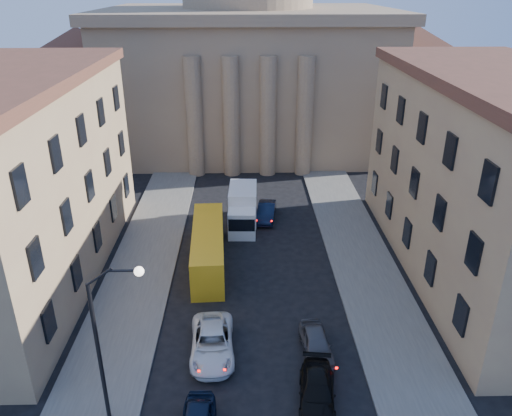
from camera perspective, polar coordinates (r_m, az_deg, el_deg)
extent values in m
cube|color=#585551|center=(35.74, -14.16, -10.28)|extent=(5.00, 60.00, 0.15)
cube|color=#585551|center=(36.02, 13.68, -9.93)|extent=(5.00, 60.00, 0.15)
cube|color=#8B6F55|center=(67.65, -0.89, 14.29)|extent=(34.00, 26.00, 16.00)
cube|color=#8B6F55|center=(66.67, -0.94, 21.41)|extent=(35.50, 27.50, 1.20)
cube|color=#8B6F55|center=(69.26, -18.86, 11.14)|extent=(13.00, 13.00, 11.00)
cone|color=#533123|center=(68.08, -19.74, 17.26)|extent=(26.02, 26.02, 4.00)
cube|color=#8B6F55|center=(69.61, 17.07, 11.43)|extent=(13.00, 13.00, 11.00)
cone|color=#533123|center=(68.44, 17.87, 17.53)|extent=(26.02, 26.02, 4.00)
cylinder|color=#8B6F55|center=(55.32, -7.07, 10.19)|extent=(1.80, 1.80, 13.00)
cylinder|color=#8B6F55|center=(55.08, -2.86, 10.28)|extent=(1.80, 1.80, 13.00)
cylinder|color=#8B6F55|center=(55.12, 1.37, 10.31)|extent=(1.80, 1.80, 13.00)
cylinder|color=#8B6F55|center=(55.45, 5.57, 10.29)|extent=(1.80, 1.80, 13.00)
cube|color=tan|center=(38.73, -26.38, 2.22)|extent=(11.00, 26.00, 14.00)
cube|color=tan|center=(39.24, 25.37, 2.68)|extent=(11.00, 26.00, 14.00)
cylinder|color=black|center=(25.49, -17.47, -15.82)|extent=(0.20, 0.20, 8.00)
cylinder|color=black|center=(22.85, -17.50, -7.51)|extent=(1.30, 0.12, 0.96)
cylinder|color=black|center=(22.43, -15.13, -6.92)|extent=(1.30, 0.12, 0.12)
sphere|color=white|center=(22.29, -13.23, -7.07)|extent=(0.44, 0.44, 0.44)
imported|color=white|center=(30.32, -5.02, -15.08)|extent=(2.76, 5.53, 1.50)
imported|color=black|center=(27.71, 6.98, -20.06)|extent=(2.40, 4.76, 1.33)
imported|color=#49484D|center=(30.46, 6.88, -15.11)|extent=(1.88, 4.15, 1.38)
imported|color=black|center=(45.78, 1.20, -0.42)|extent=(2.08, 4.56, 1.45)
cube|color=gold|center=(38.44, -5.48, -4.52)|extent=(2.83, 10.33, 2.88)
cube|color=black|center=(38.21, -5.51, -3.91)|extent=(2.86, 9.77, 1.02)
cylinder|color=black|center=(35.80, -7.00, -8.82)|extent=(0.32, 0.94, 0.93)
cylinder|color=black|center=(35.74, -3.99, -8.74)|extent=(0.32, 0.94, 0.93)
cylinder|color=black|center=(42.21, -6.62, -3.27)|extent=(0.32, 0.94, 0.93)
cylinder|color=black|center=(42.16, -4.10, -3.20)|extent=(0.32, 0.94, 0.93)
cube|color=silver|center=(42.69, -1.60, -1.64)|extent=(2.39, 2.49, 2.42)
cube|color=black|center=(41.52, -1.66, -1.97)|extent=(2.22, 0.19, 1.11)
cube|color=silver|center=(44.92, -1.50, 0.52)|extent=(2.54, 4.30, 3.12)
cylinder|color=black|center=(42.72, -2.96, -2.78)|extent=(0.31, 0.91, 0.91)
cylinder|color=black|center=(42.65, -0.26, -2.80)|extent=(0.31, 0.91, 0.91)
cylinder|color=black|center=(46.33, -2.69, -0.50)|extent=(0.31, 0.91, 0.91)
cylinder|color=black|center=(46.27, -0.20, -0.51)|extent=(0.31, 0.91, 0.91)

